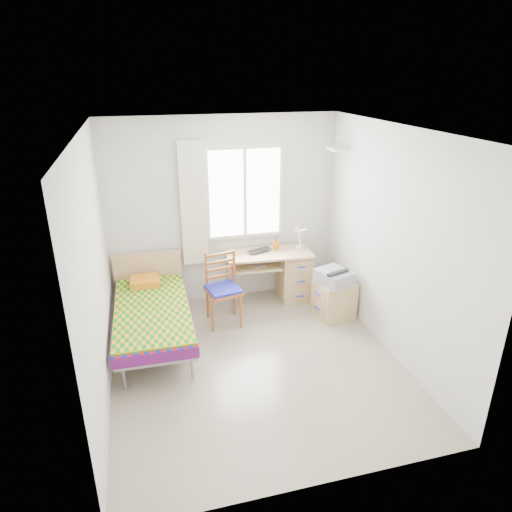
{
  "coord_description": "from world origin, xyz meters",
  "views": [
    {
      "loc": [
        -1.13,
        -4.25,
        3.12
      ],
      "look_at": [
        0.15,
        0.55,
        1.09
      ],
      "focal_mm": 32.0,
      "sensor_mm": 36.0,
      "label": 1
    }
  ],
  "objects_px": {
    "bed": "(152,310)",
    "cabinet": "(334,299)",
    "printer": "(334,277)",
    "chair": "(223,285)",
    "desk": "(290,272)"
  },
  "relations": [
    {
      "from": "printer",
      "to": "cabinet",
      "type": "bearing_deg",
      "value": 23.72
    },
    {
      "from": "chair",
      "to": "printer",
      "type": "xyz_separation_m",
      "value": [
        1.43,
        -0.29,
        0.07
      ]
    },
    {
      "from": "bed",
      "to": "printer",
      "type": "relative_size",
      "value": 3.66
    },
    {
      "from": "desk",
      "to": "bed",
      "type": "bearing_deg",
      "value": -158.15
    },
    {
      "from": "printer",
      "to": "bed",
      "type": "bearing_deg",
      "value": 159.24
    },
    {
      "from": "printer",
      "to": "chair",
      "type": "bearing_deg",
      "value": 149.7
    },
    {
      "from": "bed",
      "to": "cabinet",
      "type": "xyz_separation_m",
      "value": [
        2.4,
        -0.04,
        -0.15
      ]
    },
    {
      "from": "desk",
      "to": "printer",
      "type": "distance_m",
      "value": 0.82
    },
    {
      "from": "desk",
      "to": "cabinet",
      "type": "xyz_separation_m",
      "value": [
        0.41,
        -0.67,
        -0.15
      ]
    },
    {
      "from": "desk",
      "to": "printer",
      "type": "xyz_separation_m",
      "value": [
        0.37,
        -0.7,
        0.2
      ]
    },
    {
      "from": "cabinet",
      "to": "bed",
      "type": "bearing_deg",
      "value": 170.99
    },
    {
      "from": "bed",
      "to": "cabinet",
      "type": "relative_size",
      "value": 3.64
    },
    {
      "from": "bed",
      "to": "chair",
      "type": "bearing_deg",
      "value": 13.75
    },
    {
      "from": "bed",
      "to": "printer",
      "type": "height_order",
      "value": "bed"
    },
    {
      "from": "printer",
      "to": "desk",
      "type": "bearing_deg",
      "value": 99.0
    }
  ]
}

